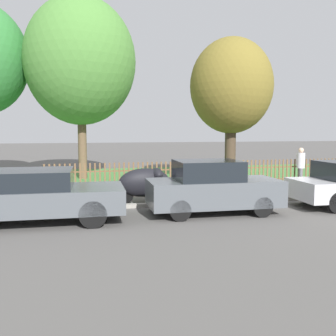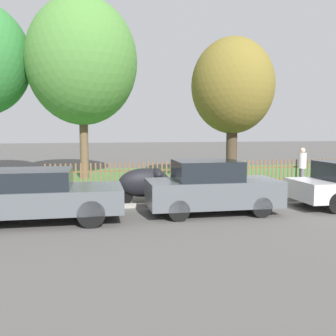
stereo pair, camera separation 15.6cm
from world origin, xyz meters
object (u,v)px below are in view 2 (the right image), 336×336
parked_car_black_saloon (211,187)px  tree_mid_park (233,87)px  parked_car_silver_hatchback (38,195)px  pedestrian_near_fence (302,165)px  covered_motorcycle (146,182)px  tree_behind_motorcycle (82,62)px

parked_car_black_saloon → tree_mid_park: 7.44m
parked_car_silver_hatchback → tree_mid_park: bearing=38.9°
pedestrian_near_fence → parked_car_black_saloon: bearing=151.7°
parked_car_silver_hatchback → tree_mid_park: size_ratio=0.66×
parked_car_silver_hatchback → pedestrian_near_fence: 10.70m
parked_car_silver_hatchback → tree_mid_park: 10.27m
parked_car_silver_hatchback → pedestrian_near_fence: size_ratio=2.59×
parked_car_silver_hatchback → covered_motorcycle: parked_car_silver_hatchback is taller
covered_motorcycle → pedestrian_near_fence: 7.10m
parked_car_silver_hatchback → tree_behind_motorcycle: bearing=84.0°
parked_car_black_saloon → covered_motorcycle: parked_car_black_saloon is taller
parked_car_silver_hatchback → tree_behind_motorcycle: tree_behind_motorcycle is taller
tree_behind_motorcycle → pedestrian_near_fence: bearing=-28.9°
parked_car_black_saloon → pedestrian_near_fence: (5.27, 3.86, 0.18)m
tree_mid_park → pedestrian_near_fence: bearing=-40.4°
parked_car_silver_hatchback → tree_mid_park: tree_mid_park is taller
covered_motorcycle → tree_mid_park: tree_mid_park is taller
parked_car_black_saloon → covered_motorcycle: 2.55m
tree_behind_motorcycle → covered_motorcycle: bearing=-73.6°
parked_car_black_saloon → covered_motorcycle: bearing=129.7°
parked_car_black_saloon → tree_behind_motorcycle: (-3.55, 8.74, 4.87)m
parked_car_silver_hatchback → parked_car_black_saloon: 4.71m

